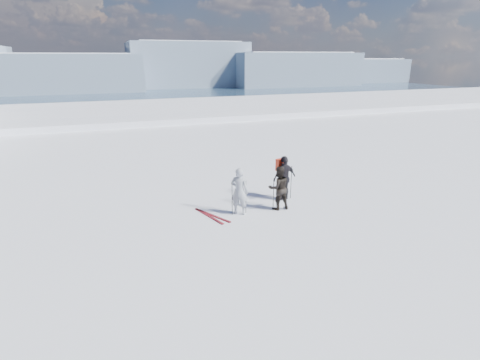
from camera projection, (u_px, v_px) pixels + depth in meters
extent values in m
plane|color=white|center=(144.00, 186.00, 69.50)|extent=(220.00, 208.01, 71.62)
cube|color=white|center=(168.00, 174.00, 39.32)|extent=(180.00, 16.00, 14.00)
plane|color=navy|center=(109.00, 107.00, 278.40)|extent=(820.00, 820.00, 0.00)
cube|color=slate|center=(63.00, 73.00, 393.01)|extent=(160.00, 80.00, 38.00)
cube|color=white|center=(60.00, 57.00, 388.00)|extent=(136.00, 70.00, 8.00)
cube|color=slate|center=(187.00, 65.00, 463.45)|extent=(140.00, 80.00, 52.00)
cube|color=white|center=(186.00, 45.00, 456.24)|extent=(119.00, 70.00, 8.00)
cube|color=slate|center=(292.00, 69.00, 481.22)|extent=(160.00, 80.00, 40.00)
cube|color=white|center=(292.00, 55.00, 475.89)|extent=(136.00, 70.00, 8.00)
cube|color=slate|center=(355.00, 71.00, 548.55)|extent=(130.00, 80.00, 32.00)
cube|color=white|center=(356.00, 61.00, 544.48)|extent=(110.50, 70.00, 8.00)
imported|color=#9DA2AB|center=(239.00, 191.00, 12.94)|extent=(0.73, 0.68, 1.68)
imported|color=black|center=(279.00, 188.00, 13.37)|extent=(0.81, 0.64, 1.60)
imported|color=black|center=(284.00, 178.00, 14.29)|extent=(1.07, 0.60, 1.72)
cube|color=red|center=(281.00, 149.00, 14.15)|extent=(0.40, 0.27, 0.47)
cylinder|color=black|center=(232.00, 199.00, 12.90)|extent=(0.02, 0.02, 1.20)
cylinder|color=black|center=(246.00, 197.00, 13.07)|extent=(0.02, 0.02, 1.20)
cylinder|color=black|center=(273.00, 195.00, 13.29)|extent=(0.02, 0.02, 1.19)
cylinder|color=black|center=(287.00, 192.00, 13.46)|extent=(0.02, 0.02, 1.26)
cylinder|color=black|center=(279.00, 184.00, 14.22)|extent=(0.02, 0.02, 1.28)
cylinder|color=black|center=(291.00, 182.00, 14.41)|extent=(0.02, 0.02, 1.31)
cube|color=black|center=(209.00, 216.00, 12.96)|extent=(0.61, 1.65, 0.03)
cube|color=black|center=(213.00, 215.00, 13.00)|extent=(0.87, 1.55, 0.03)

